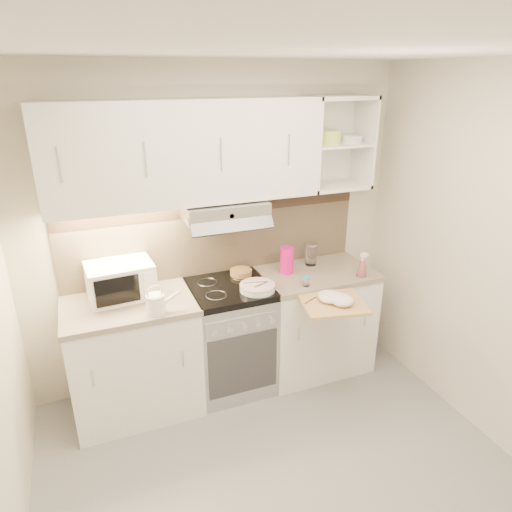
# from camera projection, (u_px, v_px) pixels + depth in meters

# --- Properties ---
(ground) EXTENTS (3.00, 3.00, 0.00)m
(ground) POSITION_uv_depth(u_px,v_px,m) (288.00, 486.00, 2.85)
(ground) COLOR gray
(ground) RESTS_ON ground
(room_shell) EXTENTS (3.04, 2.84, 2.52)m
(room_shell) POSITION_uv_depth(u_px,v_px,m) (268.00, 221.00, 2.57)
(room_shell) COLOR beige
(room_shell) RESTS_ON ground
(base_cabinet_left) EXTENTS (0.90, 0.60, 0.86)m
(base_cabinet_left) POSITION_uv_depth(u_px,v_px,m) (135.00, 359.00, 3.39)
(base_cabinet_left) COLOR white
(base_cabinet_left) RESTS_ON ground
(worktop_left) EXTENTS (0.92, 0.62, 0.04)m
(worktop_left) POSITION_uv_depth(u_px,v_px,m) (129.00, 305.00, 3.22)
(worktop_left) COLOR gray
(worktop_left) RESTS_ON base_cabinet_left
(base_cabinet_right) EXTENTS (0.90, 0.60, 0.86)m
(base_cabinet_right) POSITION_uv_depth(u_px,v_px,m) (314.00, 321.00, 3.90)
(base_cabinet_right) COLOR white
(base_cabinet_right) RESTS_ON ground
(worktop_right) EXTENTS (0.92, 0.62, 0.04)m
(worktop_right) POSITION_uv_depth(u_px,v_px,m) (316.00, 273.00, 3.73)
(worktop_right) COLOR gray
(worktop_right) RESTS_ON base_cabinet_right
(electric_range) EXTENTS (0.60, 0.60, 0.90)m
(electric_range) POSITION_uv_depth(u_px,v_px,m) (230.00, 337.00, 3.63)
(electric_range) COLOR #B7B7BC
(electric_range) RESTS_ON ground
(microwave) EXTENTS (0.48, 0.37, 0.26)m
(microwave) POSITION_uv_depth(u_px,v_px,m) (120.00, 280.00, 3.25)
(microwave) COLOR white
(microwave) RESTS_ON worktop_left
(watering_can) EXTENTS (0.24, 0.12, 0.21)m
(watering_can) POSITION_uv_depth(u_px,v_px,m) (157.00, 303.00, 3.05)
(watering_can) COLOR white
(watering_can) RESTS_ON worktop_left
(plate_stack) EXTENTS (0.26, 0.26, 0.06)m
(plate_stack) POSITION_uv_depth(u_px,v_px,m) (257.00, 287.00, 3.39)
(plate_stack) COLOR silver
(plate_stack) RESTS_ON electric_range
(bread_loaf) EXTENTS (0.17, 0.17, 0.04)m
(bread_loaf) POSITION_uv_depth(u_px,v_px,m) (241.00, 272.00, 3.65)
(bread_loaf) COLOR #96603D
(bread_loaf) RESTS_ON electric_range
(pink_pitcher) EXTENTS (0.12, 0.11, 0.22)m
(pink_pitcher) POSITION_uv_depth(u_px,v_px,m) (287.00, 260.00, 3.66)
(pink_pitcher) COLOR #DE0D7F
(pink_pitcher) RESTS_ON worktop_right
(glass_jar) EXTENTS (0.10, 0.10, 0.19)m
(glass_jar) POSITION_uv_depth(u_px,v_px,m) (311.00, 254.00, 3.82)
(glass_jar) COLOR silver
(glass_jar) RESTS_ON worktop_right
(spice_jar) EXTENTS (0.05, 0.05, 0.08)m
(spice_jar) POSITION_uv_depth(u_px,v_px,m) (306.00, 281.00, 3.45)
(spice_jar) COLOR white
(spice_jar) RESTS_ON worktop_right
(spray_bottle) EXTENTS (0.08, 0.08, 0.21)m
(spray_bottle) POSITION_uv_depth(u_px,v_px,m) (362.00, 266.00, 3.60)
(spray_bottle) COLOR pink
(spray_bottle) RESTS_ON worktop_right
(cutting_board) EXTENTS (0.51, 0.48, 0.02)m
(cutting_board) POSITION_uv_depth(u_px,v_px,m) (333.00, 304.00, 3.26)
(cutting_board) COLOR tan
(cutting_board) RESTS_ON base_cabinet_right
(dish_towel) EXTENTS (0.32, 0.29, 0.08)m
(dish_towel) POSITION_uv_depth(u_px,v_px,m) (329.00, 299.00, 3.21)
(dish_towel) COLOR white
(dish_towel) RESTS_ON cutting_board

